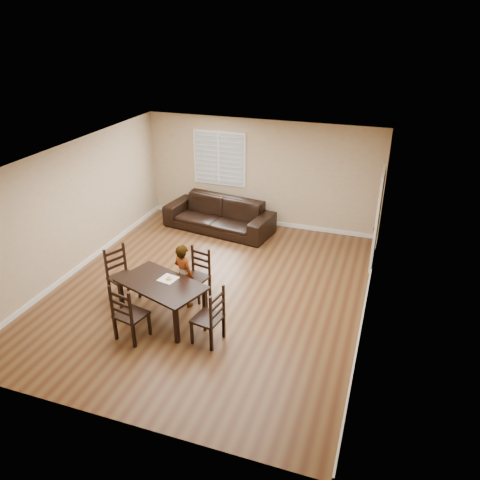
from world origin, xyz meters
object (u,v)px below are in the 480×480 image
(chair_near, at_px, (199,274))
(sofa, at_px, (219,215))
(dining_table, at_px, (161,287))
(chair_left, at_px, (119,274))
(child, at_px, (184,275))
(donut, at_px, (169,278))
(chair_right, at_px, (214,319))
(chair_far, at_px, (126,317))

(chair_near, relative_size, sofa, 0.36)
(dining_table, relative_size, chair_left, 1.67)
(chair_near, xyz_separation_m, chair_left, (-1.44, -0.55, 0.02))
(chair_left, xyz_separation_m, sofa, (0.69, 3.50, -0.08))
(child, xyz_separation_m, donut, (-0.11, -0.37, 0.13))
(chair_near, relative_size, chair_right, 0.96)
(chair_right, xyz_separation_m, child, (-0.95, 0.90, 0.15))
(chair_left, height_order, chair_right, chair_left)
(chair_far, bearing_deg, sofa, -75.86)
(chair_near, xyz_separation_m, child, (-0.13, -0.41, 0.17))
(chair_far, height_order, donut, chair_far)
(donut, distance_m, sofa, 3.79)
(chair_near, height_order, chair_left, chair_left)
(donut, bearing_deg, child, 74.02)
(chair_left, relative_size, child, 0.84)
(dining_table, xyz_separation_m, chair_right, (1.14, -0.37, -0.17))
(chair_near, distance_m, donut, 0.87)
(chair_near, height_order, chair_far, chair_far)
(chair_near, relative_size, donut, 9.33)
(donut, bearing_deg, chair_near, 73.48)
(child, bearing_deg, chair_right, 159.91)
(dining_table, relative_size, donut, 16.40)
(chair_far, height_order, chair_right, chair_far)
(chair_left, bearing_deg, donut, -76.55)
(chair_left, relative_size, chair_right, 1.01)
(chair_near, distance_m, sofa, 3.05)
(chair_left, bearing_deg, chair_right, -83.95)
(chair_left, relative_size, sofa, 0.38)
(chair_far, xyz_separation_m, child, (0.44, 1.33, 0.14))
(dining_table, relative_size, chair_far, 1.66)
(dining_table, height_order, chair_right, chair_right)
(donut, bearing_deg, chair_left, 168.75)
(chair_far, distance_m, child, 1.41)
(dining_table, relative_size, child, 1.41)
(chair_near, distance_m, child, 0.46)
(chair_near, bearing_deg, chair_far, -95.66)
(chair_right, distance_m, child, 1.32)
(chair_far, height_order, chair_left, chair_far)
(chair_left, height_order, child, child)
(chair_left, xyz_separation_m, child, (1.31, 0.13, 0.15))
(chair_right, bearing_deg, child, -124.08)
(dining_table, bearing_deg, chair_far, -88.95)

